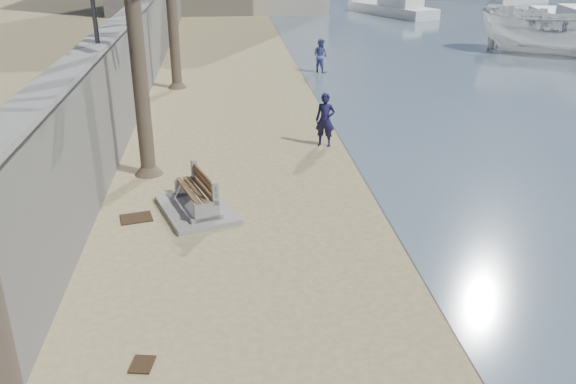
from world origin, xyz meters
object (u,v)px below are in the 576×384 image
bench_far (196,196)px  yacht_far (391,11)px  person_a (325,116)px  person_b (320,54)px  sailboat_west (520,0)px  boat_cruiser (558,28)px

bench_far → yacht_far: (14.66, 36.79, -0.07)m
bench_far → person_a: person_a is taller
person_b → sailboat_west: bearing=-85.2°
person_b → person_a: bearing=126.5°
boat_cruiser → yacht_far: 18.55m
sailboat_west → boat_cruiser: bearing=-111.4°
bench_far → boat_cruiser: (19.21, 18.84, 1.04)m
boat_cruiser → bench_far: bearing=169.4°
person_b → boat_cruiser: boat_cruiser is taller
bench_far → sailboat_west: size_ratio=0.23×
boat_cruiser → yacht_far: boat_cruiser is taller
sailboat_west → person_a: bearing=-122.6°
person_a → yacht_far: (10.72, 32.13, -0.63)m
bench_far → yacht_far: yacht_far is taller
sailboat_west → yacht_far: bearing=-153.8°
bench_far → boat_cruiser: 26.92m
boat_cruiser → sailboat_west: bearing=13.6°
person_a → yacht_far: size_ratio=0.22×
bench_far → person_b: person_b is taller
person_b → boat_cruiser: bearing=-122.3°
yacht_far → boat_cruiser: bearing=169.9°
sailboat_west → bench_far: bearing=-123.5°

